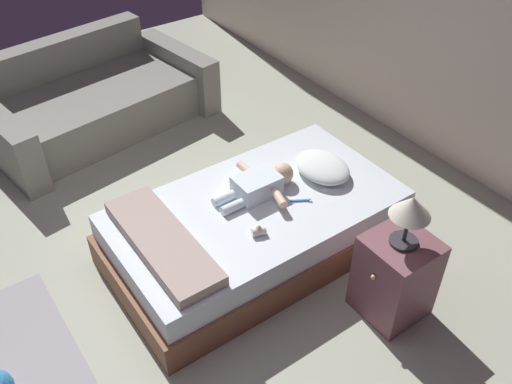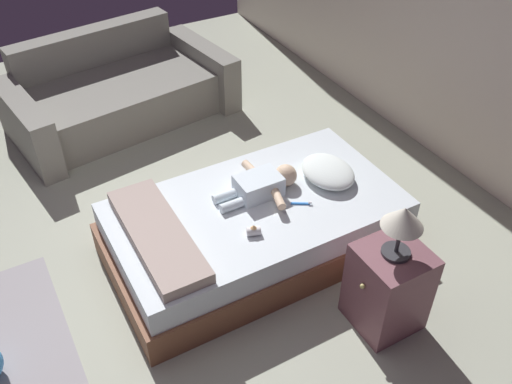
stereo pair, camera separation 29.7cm
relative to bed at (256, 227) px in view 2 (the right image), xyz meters
name	(u,v)px [view 2 (the right image)]	position (x,y,z in m)	size (l,w,h in m)	color
ground_plane	(122,305)	(0.03, -1.00, -0.20)	(8.00, 8.00, 0.00)	#A4AA96
wall_behind_bed	(511,7)	(0.03, 2.00, 1.18)	(8.00, 0.12, 2.78)	beige
bed	(256,227)	(0.00, 0.00, 0.00)	(1.11, 2.01, 0.42)	brown
pillow	(328,171)	(0.00, 0.58, 0.27)	(0.43, 0.34, 0.12)	white
baby	(263,184)	(-0.08, 0.10, 0.28)	(0.55, 0.60, 0.15)	white
toothbrush	(302,203)	(0.15, 0.26, 0.22)	(0.08, 0.13, 0.02)	#3285EE
couch	(116,92)	(-2.23, -0.26, 0.05)	(1.39, 2.11, 0.73)	gray
nightstand	(388,287)	(0.92, 0.38, 0.08)	(0.39, 0.42, 0.58)	#774A52
lamp	(403,220)	(0.92, 0.38, 0.62)	(0.23, 0.23, 0.34)	#333338
blanket	(157,235)	(0.00, -0.70, 0.25)	(1.00, 0.32, 0.08)	#A69288
baby_bottle	(254,231)	(0.25, -0.16, 0.25)	(0.08, 0.10, 0.08)	white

